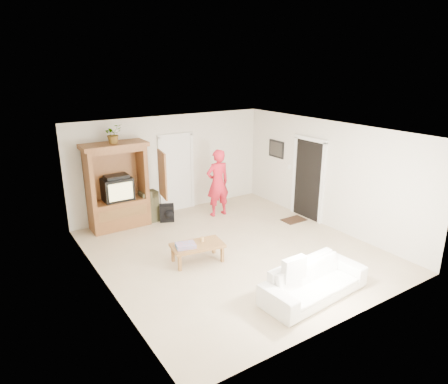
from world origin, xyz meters
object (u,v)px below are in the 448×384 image
at_px(sofa, 314,281).
at_px(coffee_table, 197,246).
at_px(armoire, 119,191).
at_px(man, 218,183).

relative_size(sofa, coffee_table, 1.79).
height_order(armoire, man, armoire).
relative_size(man, coffee_table, 1.60).
xyz_separation_m(armoire, sofa, (1.74, -4.88, -0.62)).
height_order(armoire, coffee_table, armoire).
distance_m(armoire, coffee_table, 2.81).
xyz_separation_m(armoire, man, (2.44, -0.65, -0.02)).
relative_size(armoire, man, 1.18).
height_order(man, coffee_table, man).
bearing_deg(sofa, armoire, 105.21).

